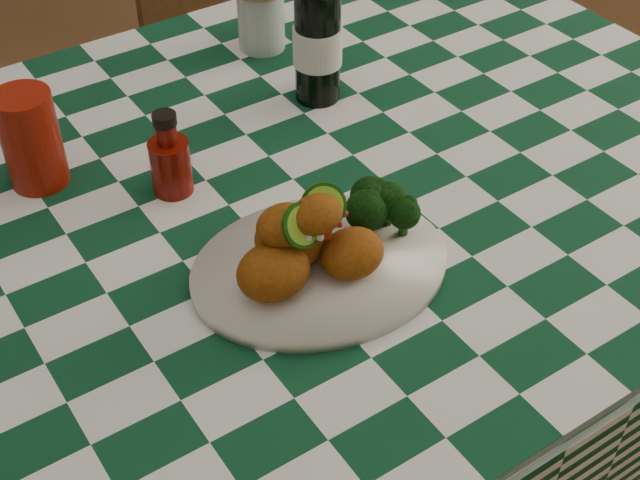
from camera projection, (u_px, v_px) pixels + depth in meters
dining_table at (245, 390)px, 1.46m from camera, size 1.66×1.06×0.79m
plate at (320, 268)px, 1.09m from camera, size 0.37×0.31×0.02m
fried_chicken_pile at (313, 233)px, 1.05m from camera, size 0.17×0.12×0.11m
broccoli_side at (382, 208)px, 1.12m from camera, size 0.08×0.08×0.06m
red_tumbler at (31, 139)px, 1.19m from camera, size 0.08×0.08×0.14m
ketchup_bottle at (169, 153)px, 1.18m from camera, size 0.07×0.07×0.12m
mason_jar at (261, 16)px, 1.48m from camera, size 0.11×0.11×0.11m
beer_bottle at (317, 25)px, 1.32m from camera, size 0.09×0.09×0.25m
wooden_chair_right at (254, 89)px, 2.09m from camera, size 0.42×0.43×0.85m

